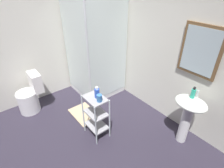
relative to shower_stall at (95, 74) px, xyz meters
name	(u,v)px	position (x,y,z in m)	size (l,w,h in m)	color
ground_plane	(74,157)	(1.22, -1.23, -0.47)	(4.20, 4.20, 0.02)	#2A2533
wall_back	(166,49)	(1.23, 0.62, 0.79)	(4.20, 0.14, 2.50)	silver
wall_left	(17,43)	(-0.63, -1.23, 0.79)	(0.10, 4.20, 2.50)	silver
shower_stall	(95,74)	(0.00, 0.00, 0.00)	(0.92, 0.92, 2.00)	white
pedestal_sink	(188,112)	(2.01, 0.29, 0.12)	(0.46, 0.37, 0.81)	white
sink_faucet	(197,94)	(2.01, 0.41, 0.40)	(0.03, 0.03, 0.10)	silver
toilet	(30,96)	(-0.26, -1.33, -0.15)	(0.37, 0.49, 0.76)	white
storage_cart	(96,113)	(1.05, -0.70, -0.03)	(0.38, 0.28, 0.74)	silver
hand_soap_bottle	(193,93)	(1.98, 0.33, 0.42)	(0.06, 0.06, 0.18)	#2DBC99
shampoo_bottle_blue	(97,93)	(1.05, -0.66, 0.35)	(0.08, 0.08, 0.18)	blue
rinse_cup	(99,98)	(1.15, -0.69, 0.33)	(0.08, 0.08, 0.11)	#3870B2
bath_mat	(84,114)	(0.49, -0.62, -0.45)	(0.60, 0.40, 0.02)	tan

